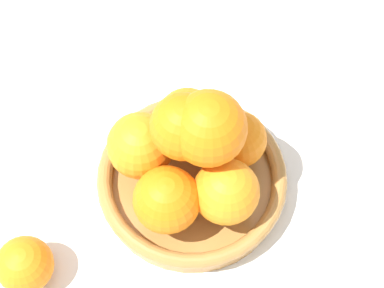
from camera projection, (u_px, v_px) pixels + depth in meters
name	position (u px, v px, depth m)	size (l,w,h in m)	color
ground_plane	(192.00, 187.00, 0.80)	(4.00, 4.00, 0.00)	silver
fruit_bowl	(192.00, 180.00, 0.78)	(0.23, 0.23, 0.04)	#A57238
orange_pile	(191.00, 150.00, 0.71)	(0.18, 0.19, 0.14)	orange
stray_orange	(25.00, 265.00, 0.72)	(0.07, 0.07, 0.07)	orange
drinking_glass	(342.00, 286.00, 0.68)	(0.06, 0.06, 0.12)	silver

